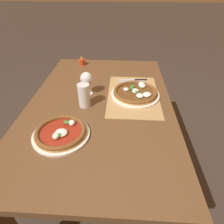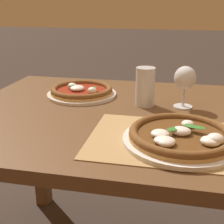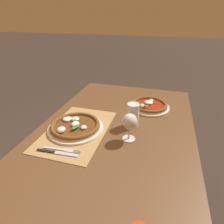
{
  "view_description": "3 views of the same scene",
  "coord_description": "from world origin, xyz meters",
  "px_view_note": "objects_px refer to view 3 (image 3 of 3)",
  "views": [
    {
      "loc": [
        -0.99,
        -0.13,
        1.4
      ],
      "look_at": [
        -0.17,
        -0.09,
        0.78
      ],
      "focal_mm": 30.0,
      "sensor_mm": 36.0,
      "label": 1
    },
    {
      "loc": [
        0.06,
        -1.03,
        1.12
      ],
      "look_at": [
        -0.13,
        -0.12,
        0.78
      ],
      "focal_mm": 50.0,
      "sensor_mm": 36.0,
      "label": 2
    },
    {
      "loc": [
        0.91,
        0.24,
        1.35
      ],
      "look_at": [
        -0.05,
        -0.04,
        0.81
      ],
      "focal_mm": 30.0,
      "sensor_mm": 36.0,
      "label": 3
    }
  ],
  "objects_px": {
    "pizza_near": "(75,126)",
    "pizza_far": "(149,105)",
    "pint_glass": "(133,115)",
    "wine_glass": "(130,123)",
    "knife": "(57,153)",
    "fork": "(62,150)"
  },
  "relations": [
    {
      "from": "pizza_near",
      "to": "pint_glass",
      "type": "relative_size",
      "value": 2.22
    },
    {
      "from": "pizza_near",
      "to": "pizza_far",
      "type": "distance_m",
      "value": 0.56
    },
    {
      "from": "wine_glass",
      "to": "fork",
      "type": "bearing_deg",
      "value": -58.28
    },
    {
      "from": "pizza_far",
      "to": "knife",
      "type": "relative_size",
      "value": 1.33
    },
    {
      "from": "pizza_far",
      "to": "pint_glass",
      "type": "distance_m",
      "value": 0.28
    },
    {
      "from": "fork",
      "to": "pint_glass",
      "type": "bearing_deg",
      "value": 138.18
    },
    {
      "from": "knife",
      "to": "fork",
      "type": "bearing_deg",
      "value": 157.54
    },
    {
      "from": "pizza_far",
      "to": "wine_glass",
      "type": "height_order",
      "value": "wine_glass"
    },
    {
      "from": "wine_glass",
      "to": "fork",
      "type": "relative_size",
      "value": 0.77
    },
    {
      "from": "fork",
      "to": "knife",
      "type": "bearing_deg",
      "value": -22.46
    },
    {
      "from": "pint_glass",
      "to": "fork",
      "type": "height_order",
      "value": "pint_glass"
    },
    {
      "from": "wine_glass",
      "to": "knife",
      "type": "bearing_deg",
      "value": -55.69
    },
    {
      "from": "wine_glass",
      "to": "pint_glass",
      "type": "bearing_deg",
      "value": -177.28
    },
    {
      "from": "fork",
      "to": "pizza_near",
      "type": "bearing_deg",
      "value": -173.52
    },
    {
      "from": "pizza_far",
      "to": "wine_glass",
      "type": "xyz_separation_m",
      "value": [
        0.41,
        -0.07,
        0.09
      ]
    },
    {
      "from": "pint_glass",
      "to": "knife",
      "type": "height_order",
      "value": "pint_glass"
    },
    {
      "from": "pizza_near",
      "to": "pint_glass",
      "type": "xyz_separation_m",
      "value": [
        -0.14,
        0.32,
        0.05
      ]
    },
    {
      "from": "pizza_far",
      "to": "fork",
      "type": "xyz_separation_m",
      "value": [
        0.6,
        -0.37,
        -0.01
      ]
    },
    {
      "from": "pizza_near",
      "to": "pizza_far",
      "type": "bearing_deg",
      "value": 136.28
    },
    {
      "from": "knife",
      "to": "wine_glass",
      "type": "bearing_deg",
      "value": 124.31
    },
    {
      "from": "wine_glass",
      "to": "fork",
      "type": "xyz_separation_m",
      "value": [
        0.19,
        -0.3,
        -0.1
      ]
    },
    {
      "from": "wine_glass",
      "to": "pint_glass",
      "type": "xyz_separation_m",
      "value": [
        -0.14,
        -0.01,
        -0.04
      ]
    }
  ]
}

